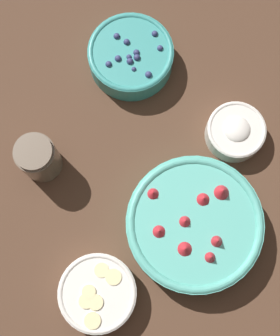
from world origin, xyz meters
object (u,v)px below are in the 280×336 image
Objects in this scene: bowl_bananas at (98,293)px; bowl_strawberries at (194,224)px; bowl_cream at (235,132)px; bowl_blueberries at (131,56)px; jar_chocolate at (39,158)px.

bowl_strawberries is at bearing -73.55° from bowl_bananas.
bowl_cream is at bearing -59.32° from bowl_bananas.
bowl_cream is at bearing -44.21° from bowl_strawberries.
bowl_bananas is at bearing 120.68° from bowl_cream.
bowl_bananas is at bearing 154.33° from bowl_blueberries.
bowl_cream is at bearing -99.73° from jar_chocolate.
jar_chocolate is at bearing 80.27° from bowl_cream.
bowl_strawberries is 2.20× the size of bowl_cream.
bowl_strawberries is 0.33m from jar_chocolate.
bowl_blueberries is 0.29m from jar_chocolate.
bowl_cream is 1.17× the size of jar_chocolate.
bowl_blueberries is at bearing 0.50° from bowl_strawberries.
jar_chocolate is (0.22, 0.25, 0.01)m from bowl_strawberries.
jar_chocolate is (0.28, 0.03, 0.02)m from bowl_bananas.
bowl_cream is 0.40m from jar_chocolate.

